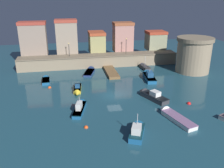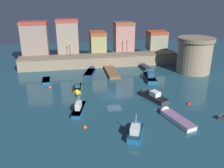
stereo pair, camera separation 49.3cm
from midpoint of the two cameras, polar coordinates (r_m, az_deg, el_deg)
ground_plane at (r=43.02m, az=0.87°, el=-2.71°), size 100.71×100.71×0.00m
quay_wall at (r=59.91m, az=-2.54°, el=5.61°), size 38.80×3.97×2.93m
old_town_backdrop at (r=62.38m, az=-5.11°, el=10.68°), size 37.09×5.73×8.46m
fortress_tower at (r=57.91m, az=19.20°, el=6.54°), size 8.07×8.07×7.92m
pier_dock at (r=54.68m, az=0.17°, el=2.84°), size 2.33×8.65×0.70m
quay_lamp_0 at (r=58.58m, az=-9.75°, el=8.58°), size 0.32×0.32×3.15m
quay_lamp_1 at (r=60.23m, az=3.81°, el=9.55°), size 0.32×0.32×3.84m
moored_boat_0 at (r=38.33m, az=-7.22°, el=-5.23°), size 2.91×6.75×2.70m
moored_boat_1 at (r=58.98m, az=7.94°, el=4.10°), size 1.71×5.02×3.35m
moored_boat_2 at (r=44.95m, az=-7.86°, el=-1.29°), size 1.73×5.31×1.52m
moored_boat_3 at (r=51.69m, az=-15.01°, el=1.06°), size 1.68×4.63×1.37m
moored_boat_4 at (r=42.30m, az=9.48°, el=-2.66°), size 4.19×6.78×2.03m
moored_boat_5 at (r=52.11m, az=9.03°, el=1.95°), size 2.75×7.56×2.83m
moored_boat_6 at (r=55.94m, az=-4.75°, el=3.15°), size 3.49×6.66×1.63m
moored_boat_7 at (r=36.44m, az=14.50°, el=-7.37°), size 3.49×7.48×1.60m
moored_boat_8 at (r=31.81m, az=6.19°, el=-10.73°), size 3.46×5.24×3.54m
mooring_buoy_0 at (r=41.72m, az=18.02°, el=-4.58°), size 0.68×0.68×0.68m
mooring_buoy_1 at (r=47.97m, az=-14.23°, el=-0.83°), size 0.65×0.65×0.65m
mooring_buoy_2 at (r=33.45m, az=-6.00°, el=-10.19°), size 0.59×0.59×0.59m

